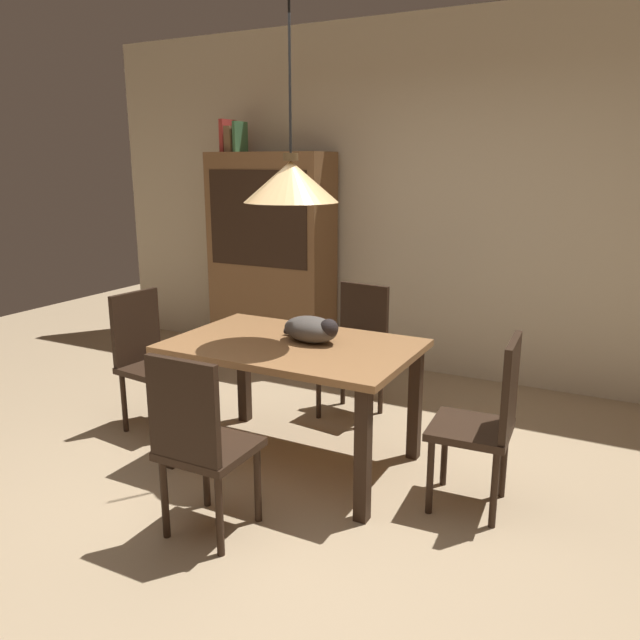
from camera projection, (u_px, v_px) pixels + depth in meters
ground at (257, 514)px, 3.20m from camera, size 10.00×10.00×0.00m
back_wall at (429, 201)px, 5.12m from camera, size 6.40×0.10×2.90m
dining_table at (293, 360)px, 3.60m from camera, size 1.40×0.90×0.75m
chair_near_front at (199, 439)px, 2.88m from camera, size 0.40×0.40×0.93m
chair_left_side at (148, 355)px, 4.15m from camera, size 0.44×0.44×0.93m
chair_far_back at (356, 344)px, 4.39m from camera, size 0.44×0.44×0.93m
chair_right_side at (487, 417)px, 3.14m from camera, size 0.42×0.42×0.93m
cat_sleeping at (312, 329)px, 3.58m from camera, size 0.39×0.25×0.16m
pendant_lamp at (291, 181)px, 3.35m from camera, size 0.52×0.52×1.30m
hutch_bookcase at (272, 263)px, 5.57m from camera, size 1.12×0.45×1.85m
book_red_tall at (228, 136)px, 5.49m from camera, size 0.04×0.22×0.28m
book_brown_thick at (235, 139)px, 5.47m from camera, size 0.06×0.24×0.22m
book_green_slim at (240, 137)px, 5.43m from camera, size 0.03×0.20×0.26m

